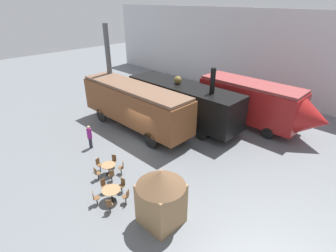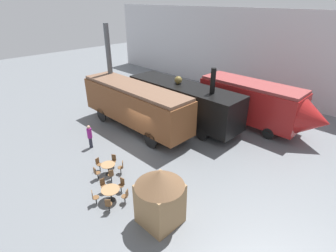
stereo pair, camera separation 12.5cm
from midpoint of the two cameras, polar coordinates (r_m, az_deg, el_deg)
The scene contains 20 objects.
ground_plane at distance 20.13m, azimuth -5.32°, elevation -3.46°, with size 80.00×80.00×0.00m, color slate.
backdrop_wall at distance 30.35m, azimuth 18.01°, elevation 14.73°, with size 44.00×0.15×9.00m.
streamlined_locomotive at distance 22.79m, azimuth 19.29°, elevation 4.67°, with size 10.41×2.82×3.71m.
steam_locomotive at distance 22.35m, azimuth 3.36°, elevation 5.52°, with size 10.68×2.81×5.33m.
passenger_coach_wooden at distance 21.32m, azimuth -7.06°, elevation 4.92°, with size 10.67×2.67×3.73m.
cafe_table_near at distance 14.76m, azimuth -12.16°, elevation -13.72°, with size 0.99×0.99×0.73m.
cafe_table_mid at distance 16.73m, azimuth -12.69°, elevation -8.58°, with size 0.88×0.88×0.71m.
cafe_chair_0 at distance 15.29m, azimuth -9.84°, elevation -12.33°, with size 0.36×0.38×0.87m.
cafe_chair_1 at distance 15.44m, azimuth -13.68°, elevation -12.30°, with size 0.37×0.36×0.87m.
cafe_chair_2 at distance 14.78m, azimuth -15.53°, elevation -14.61°, with size 0.38×0.40×0.87m.
cafe_chair_3 at distance 14.18m, azimuth -12.60°, elevation -16.26°, with size 0.40×0.40×0.87m.
cafe_chair_4 at distance 14.51m, azimuth -8.94°, elevation -14.71°, with size 0.40×0.39×0.87m.
cafe_chair_5 at distance 16.11m, azimuth -12.06°, elevation -10.29°, with size 0.39×0.38×0.87m.
cafe_chair_6 at distance 16.67m, azimuth -9.87°, elevation -8.67°, with size 0.40×0.41×0.87m.
cafe_chair_7 at distance 17.37m, azimuth -11.57°, elevation -7.26°, with size 0.39×0.40×0.87m.
cafe_chair_8 at distance 17.26m, azimuth -14.68°, elevation -7.86°, with size 0.38×0.36×0.87m.
cafe_chair_9 at distance 16.49m, azimuth -15.14°, elevation -9.72°, with size 0.36×0.36×0.87m.
visitor_person at distance 19.67m, azimuth -16.49°, elevation -2.03°, with size 0.34×0.34×1.79m.
ticket_kiosk at distance 12.63m, azimuth -1.50°, elevation -14.67°, with size 2.34×2.34×3.00m.
support_pillar at distance 24.76m, azimuth -12.34°, elevation 11.80°, with size 0.44×0.44×8.00m.
Camera 2 is at (13.61, -11.01, 9.95)m, focal length 28.00 mm.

